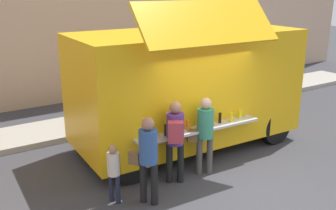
% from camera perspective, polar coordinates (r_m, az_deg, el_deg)
% --- Properties ---
extents(ground_plane, '(60.00, 60.00, 0.00)m').
position_cam_1_polar(ground_plane, '(8.01, 10.90, -12.19)').
color(ground_plane, '#38383D').
extents(food_truck_main, '(5.52, 3.23, 3.62)m').
position_cam_1_polar(food_truck_main, '(9.41, 2.88, 2.92)').
color(food_truck_main, '#F3B114').
rests_on(food_truck_main, ground).
extents(trash_bin, '(0.60, 0.60, 1.04)m').
position_cam_1_polar(trash_bin, '(13.81, 10.42, 2.82)').
color(trash_bin, '#2E5E39').
rests_on(trash_bin, ground).
extents(customer_front_ordering, '(0.54, 0.40, 1.70)m').
position_cam_1_polar(customer_front_ordering, '(8.14, 5.38, -3.62)').
color(customer_front_ordering, '#4C4844').
rests_on(customer_front_ordering, ground).
extents(customer_mid_with_backpack, '(0.49, 0.56, 1.73)m').
position_cam_1_polar(customer_mid_with_backpack, '(7.68, 1.07, -4.38)').
color(customer_mid_with_backpack, black).
rests_on(customer_mid_with_backpack, ground).
extents(customer_rear_waiting, '(0.45, 0.52, 1.69)m').
position_cam_1_polar(customer_rear_waiting, '(7.01, -3.04, -7.16)').
color(customer_rear_waiting, black).
rests_on(customer_rear_waiting, ground).
extents(child_near_queue, '(0.23, 0.23, 1.15)m').
position_cam_1_polar(child_near_queue, '(7.23, -8.01, -9.26)').
color(child_near_queue, '#1C2136').
rests_on(child_near_queue, ground).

